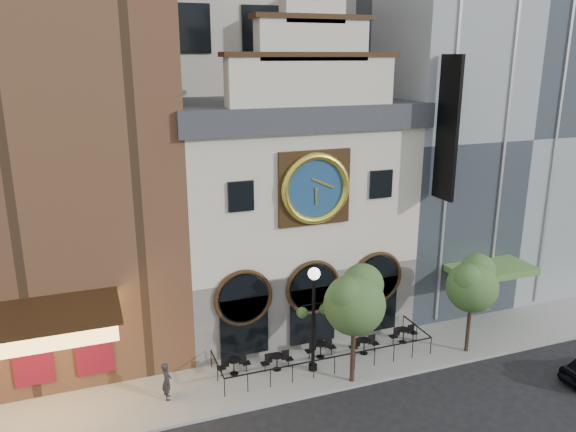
# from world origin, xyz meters

# --- Properties ---
(ground) EXTENTS (120.00, 120.00, 0.00)m
(ground) POSITION_xyz_m (0.00, 0.00, 0.00)
(ground) COLOR black
(ground) RESTS_ON ground
(sidewalk) EXTENTS (44.00, 5.00, 0.15)m
(sidewalk) POSITION_xyz_m (0.00, 2.50, 0.07)
(sidewalk) COLOR gray
(sidewalk) RESTS_ON ground
(clock_building) EXTENTS (12.60, 8.78, 18.65)m
(clock_building) POSITION_xyz_m (0.00, 7.82, 6.69)
(clock_building) COLOR #605E5B
(clock_building) RESTS_ON ground
(theater_building) EXTENTS (14.00, 15.60, 25.00)m
(theater_building) POSITION_xyz_m (-13.00, 9.96, 12.60)
(theater_building) COLOR brown
(theater_building) RESTS_ON ground
(retail_building) EXTENTS (14.00, 14.40, 20.00)m
(retail_building) POSITION_xyz_m (12.99, 9.99, 10.14)
(retail_building) COLOR gray
(retail_building) RESTS_ON ground
(cafe_railing) EXTENTS (10.60, 2.60, 0.90)m
(cafe_railing) POSITION_xyz_m (0.00, 2.50, 0.60)
(cafe_railing) COLOR black
(cafe_railing) RESTS_ON sidewalk
(bistro_0) EXTENTS (1.58, 0.68, 0.90)m
(bistro_0) POSITION_xyz_m (-4.43, 2.84, 0.61)
(bistro_0) COLOR black
(bistro_0) RESTS_ON sidewalk
(bistro_1) EXTENTS (1.58, 0.68, 0.90)m
(bistro_1) POSITION_xyz_m (-2.42, 2.49, 0.61)
(bistro_1) COLOR black
(bistro_1) RESTS_ON sidewalk
(bistro_2) EXTENTS (1.58, 0.68, 0.90)m
(bistro_2) POSITION_xyz_m (-0.01, 2.82, 0.61)
(bistro_2) COLOR black
(bistro_2) RESTS_ON sidewalk
(bistro_3) EXTENTS (1.58, 0.68, 0.90)m
(bistro_3) POSITION_xyz_m (2.18, 2.40, 0.61)
(bistro_3) COLOR black
(bistro_3) RESTS_ON sidewalk
(bistro_4) EXTENTS (1.58, 0.68, 0.90)m
(bistro_4) POSITION_xyz_m (4.63, 2.69, 0.61)
(bistro_4) COLOR black
(bistro_4) RESTS_ON sidewalk
(pedestrian) EXTENTS (0.45, 0.65, 1.73)m
(pedestrian) POSITION_xyz_m (-7.67, 1.94, 1.02)
(pedestrian) COLOR black
(pedestrian) RESTS_ON sidewalk
(lamppost) EXTENTS (1.66, 0.57, 5.20)m
(lamppost) POSITION_xyz_m (-0.81, 1.90, 3.36)
(lamppost) COLOR black
(lamppost) RESTS_ON sidewalk
(tree_left) EXTENTS (2.87, 2.76, 5.53)m
(tree_left) POSITION_xyz_m (0.56, 0.44, 4.20)
(tree_left) COLOR #382619
(tree_left) RESTS_ON sidewalk
(tree_right) EXTENTS (2.62, 2.52, 5.04)m
(tree_right) POSITION_xyz_m (7.23, 0.86, 3.85)
(tree_right) COLOR #382619
(tree_right) RESTS_ON sidewalk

